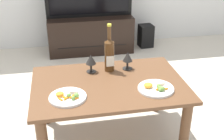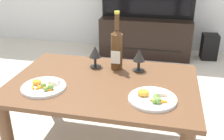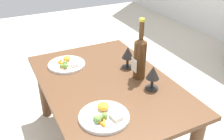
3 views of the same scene
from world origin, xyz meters
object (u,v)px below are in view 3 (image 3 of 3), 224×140
goblet_right (153,74)px  dinner_plate_right (104,116)px  dining_table (107,94)px  dinner_plate_left (67,64)px  wine_bottle (140,56)px  goblet_left (128,54)px

goblet_right → dinner_plate_right: bearing=-71.9°
dining_table → dinner_plate_right: (0.30, -0.15, 0.10)m
dinner_plate_right → dinner_plate_left: bearing=180.0°
wine_bottle → dinner_plate_left: 0.50m
dinner_plate_left → goblet_right: bearing=36.2°
goblet_left → dinner_plate_right: goblet_left is taller
goblet_left → dinner_plate_right: 0.54m
goblet_right → dinner_plate_right: goblet_right is taller
goblet_right → wine_bottle: bearing=179.6°
wine_bottle → goblet_right: wine_bottle is taller
goblet_right → dinner_plate_left: goblet_right is taller
dining_table → dinner_plate_left: 0.35m
dinner_plate_left → dinner_plate_right: (0.59, -0.00, 0.00)m
wine_bottle → goblet_left: 0.15m
goblet_right → dinner_plate_left: size_ratio=0.58×
wine_bottle → dinner_plate_left: (-0.34, -0.35, -0.13)m
dining_table → goblet_right: (0.18, 0.20, 0.18)m
goblet_right → dinner_plate_left: bearing=-143.8°
wine_bottle → dinner_plate_right: bearing=-53.9°
dinner_plate_right → wine_bottle: bearing=126.1°
goblet_left → goblet_right: bearing=-0.0°
dining_table → wine_bottle: bearing=78.4°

